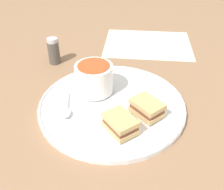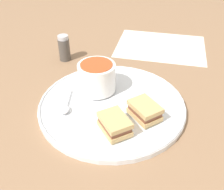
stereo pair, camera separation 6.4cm
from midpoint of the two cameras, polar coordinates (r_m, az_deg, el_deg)
The scene contains 8 objects.
ground_plane at distance 0.66m, azimuth 2.76°, elevation -2.81°, with size 2.40×2.40×0.00m, color #8E6B4C.
plate at distance 0.66m, azimuth 2.78°, elevation -2.19°, with size 0.37×0.37×0.02m.
soup_bowl at distance 0.67m, azimuth -0.62°, elevation 3.87°, with size 0.10×0.10×0.08m.
spoon at distance 0.63m, azimuth -7.37°, elevation -2.88°, with size 0.10×0.03×0.01m.
sandwich_half_near at distance 0.56m, azimuth 3.44°, elevation -6.47°, with size 0.09×0.08×0.03m.
sandwich_half_far at distance 0.61m, azimuth 10.15°, elevation -3.43°, with size 0.09×0.08×0.03m.
salt_shaker at distance 0.86m, azimuth -8.27°, elevation 10.01°, with size 0.04×0.04×0.08m.
menu_sheet at distance 0.98m, azimuth 12.42°, elevation 10.29°, with size 0.32×0.37×0.00m.
Camera 2 is at (0.51, -0.03, 0.42)m, focal length 42.00 mm.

